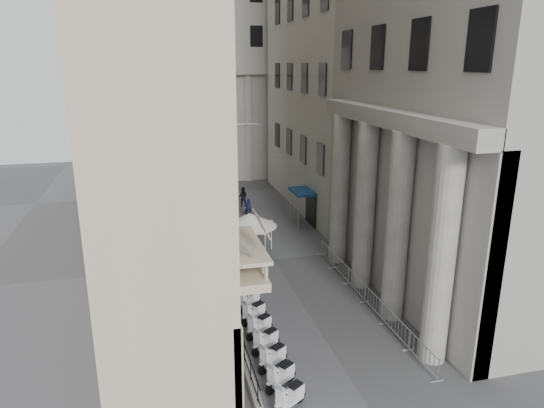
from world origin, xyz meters
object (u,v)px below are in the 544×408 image
(security_tent, at_px, (242,218))
(pedestrian_a, at_px, (248,208))
(street_lamp, at_px, (229,170))
(info_kiosk, at_px, (234,242))
(pedestrian_b, at_px, (243,197))

(security_tent, bearing_deg, pedestrian_a, 76.20)
(street_lamp, xyz_separation_m, info_kiosk, (-0.36, -4.09, -4.34))
(security_tent, relative_size, street_lamp, 0.43)
(pedestrian_b, bearing_deg, street_lamp, 89.05)
(security_tent, bearing_deg, info_kiosk, -153.12)
(street_lamp, xyz_separation_m, pedestrian_a, (2.29, 4.35, -4.42))
(security_tent, relative_size, pedestrian_a, 2.23)
(street_lamp, height_order, info_kiosk, street_lamp)
(info_kiosk, bearing_deg, pedestrian_a, 61.23)
(security_tent, distance_m, pedestrian_a, 8.53)
(info_kiosk, relative_size, pedestrian_b, 0.97)
(security_tent, bearing_deg, street_lamp, 94.47)
(street_lamp, xyz_separation_m, pedestrian_b, (2.44, 7.78, -4.32))
(info_kiosk, height_order, pedestrian_a, info_kiosk)
(security_tent, height_order, pedestrian_b, security_tent)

